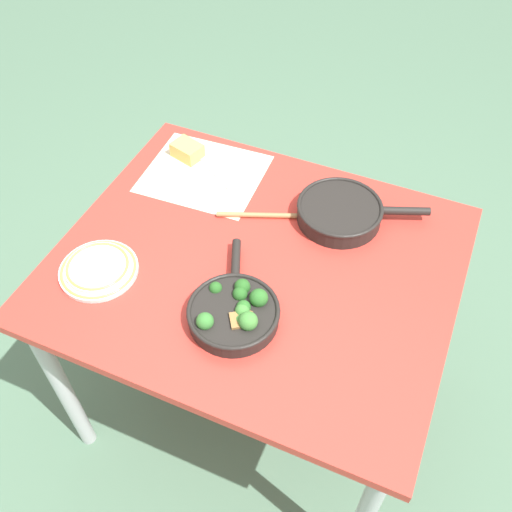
{
  "coord_description": "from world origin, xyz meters",
  "views": [
    {
      "loc": [
        0.4,
        -0.93,
        1.96
      ],
      "look_at": [
        0.0,
        0.0,
        0.79
      ],
      "focal_mm": 40.0,
      "sensor_mm": 36.0,
      "label": 1
    }
  ],
  "objects_px": {
    "cheese_block": "(187,151)",
    "dinner_plate_stack": "(98,269)",
    "grater_knife": "(203,156)",
    "skillet_eggs": "(340,212)",
    "skillet_broccoli": "(234,312)",
    "wooden_spoon": "(294,216)"
  },
  "relations": [
    {
      "from": "grater_knife",
      "to": "cheese_block",
      "type": "bearing_deg",
      "value": -133.19
    },
    {
      "from": "cheese_block",
      "to": "dinner_plate_stack",
      "type": "bearing_deg",
      "value": -89.12
    },
    {
      "from": "wooden_spoon",
      "to": "grater_knife",
      "type": "height_order",
      "value": "grater_knife"
    },
    {
      "from": "skillet_broccoli",
      "to": "wooden_spoon",
      "type": "relative_size",
      "value": 0.98
    },
    {
      "from": "skillet_eggs",
      "to": "cheese_block",
      "type": "height_order",
      "value": "skillet_eggs"
    },
    {
      "from": "skillet_broccoli",
      "to": "grater_knife",
      "type": "height_order",
      "value": "skillet_broccoli"
    },
    {
      "from": "skillet_broccoli",
      "to": "wooden_spoon",
      "type": "distance_m",
      "value": 0.39
    },
    {
      "from": "skillet_broccoli",
      "to": "grater_knife",
      "type": "distance_m",
      "value": 0.64
    },
    {
      "from": "skillet_broccoli",
      "to": "wooden_spoon",
      "type": "bearing_deg",
      "value": -24.28
    },
    {
      "from": "skillet_eggs",
      "to": "cheese_block",
      "type": "xyz_separation_m",
      "value": [
        -0.54,
        0.08,
        -0.0
      ]
    },
    {
      "from": "skillet_eggs",
      "to": "wooden_spoon",
      "type": "bearing_deg",
      "value": 179.94
    },
    {
      "from": "skillet_broccoli",
      "to": "grater_knife",
      "type": "relative_size",
      "value": 1.38
    },
    {
      "from": "skillet_eggs",
      "to": "cheese_block",
      "type": "relative_size",
      "value": 3.4
    },
    {
      "from": "wooden_spoon",
      "to": "dinner_plate_stack",
      "type": "distance_m",
      "value": 0.57
    },
    {
      "from": "cheese_block",
      "to": "dinner_plate_stack",
      "type": "xyz_separation_m",
      "value": [
        0.01,
        -0.52,
        -0.01
      ]
    },
    {
      "from": "grater_knife",
      "to": "dinner_plate_stack",
      "type": "xyz_separation_m",
      "value": [
        -0.04,
        -0.54,
        0.0
      ]
    },
    {
      "from": "skillet_eggs",
      "to": "grater_knife",
      "type": "height_order",
      "value": "skillet_eggs"
    },
    {
      "from": "wooden_spoon",
      "to": "grater_knife",
      "type": "distance_m",
      "value": 0.39
    },
    {
      "from": "wooden_spoon",
      "to": "cheese_block",
      "type": "bearing_deg",
      "value": 141.7
    },
    {
      "from": "wooden_spoon",
      "to": "grater_knife",
      "type": "bearing_deg",
      "value": 138.03
    },
    {
      "from": "skillet_eggs",
      "to": "grater_knife",
      "type": "bearing_deg",
      "value": 148.33
    },
    {
      "from": "dinner_plate_stack",
      "to": "grater_knife",
      "type": "bearing_deg",
      "value": 85.77
    }
  ]
}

